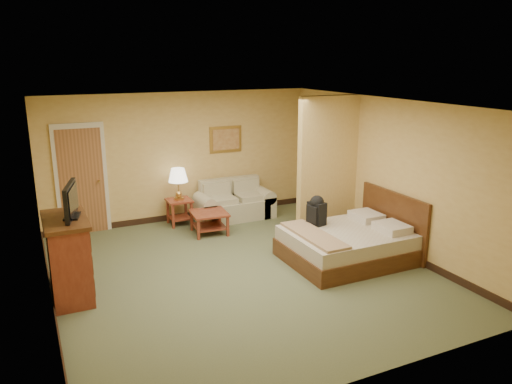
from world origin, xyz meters
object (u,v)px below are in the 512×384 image
loveseat (234,206)px  dresser (69,258)px  bed (349,243)px  coffee_table (209,218)px

loveseat → dresser: size_ratio=1.38×
bed → coffee_table: bearing=126.8°
bed → dresser: bearing=172.5°
loveseat → bed: 3.00m
dresser → bed: bearing=-7.5°
coffee_table → dresser: 3.13m
coffee_table → dresser: (-2.65, -1.64, 0.28)m
loveseat → coffee_table: size_ratio=2.24×
loveseat → dresser: dresser is taller
coffee_table → bed: size_ratio=0.37×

